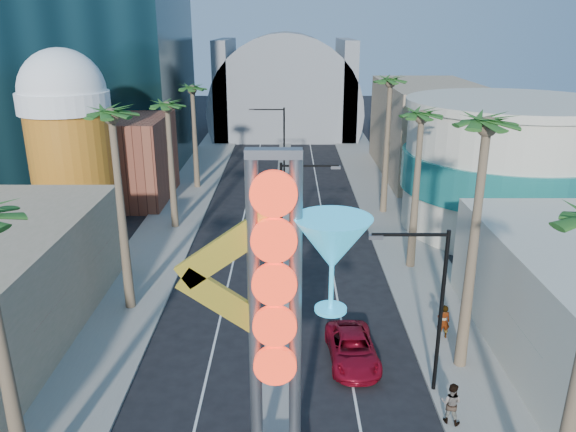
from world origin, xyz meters
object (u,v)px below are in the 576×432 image
at_px(red_pickup, 352,349).
at_px(pedestrian_a, 443,321).
at_px(pedestrian_b, 451,403).
at_px(neon_sign, 299,301).

relative_size(red_pickup, pedestrian_a, 2.64).
relative_size(red_pickup, pedestrian_b, 2.71).
height_order(neon_sign, red_pickup, neon_sign).
bearing_deg(red_pickup, pedestrian_b, -55.26).
bearing_deg(neon_sign, pedestrian_a, 50.23).
relative_size(neon_sign, pedestrian_b, 6.73).
height_order(neon_sign, pedestrian_a, neon_sign).
bearing_deg(pedestrian_a, neon_sign, 51.23).
xyz_separation_m(red_pickup, pedestrian_b, (3.63, -4.75, 0.38)).
bearing_deg(red_pickup, neon_sign, -113.54).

